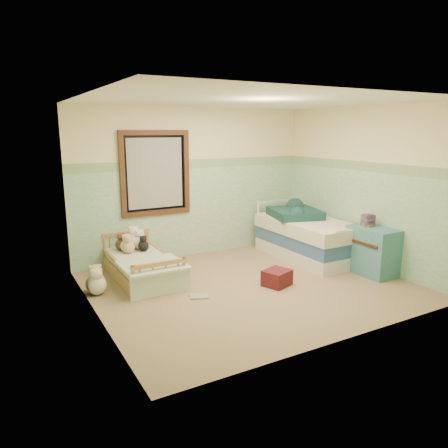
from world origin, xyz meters
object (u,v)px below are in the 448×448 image
toddler_bed_frame (142,271)px  plush_floor_tan (96,283)px  red_pillow (277,278)px  twin_bed_frame (307,252)px  dresser (372,251)px  floor_book (199,296)px  plush_floor_cream (97,286)px

toddler_bed_frame → plush_floor_tan: 0.78m
toddler_bed_frame → red_pillow: red_pillow is taller
twin_bed_frame → dresser: size_ratio=2.53×
dresser → red_pillow: dresser is taller
red_pillow → floor_book: (-1.14, 0.14, -0.10)m
plush_floor_tan → red_pillow: 2.47m
dresser → floor_book: (-2.68, 0.43, -0.35)m
plush_floor_cream → twin_bed_frame: bearing=-1.0°
plush_floor_cream → plush_floor_tan: 0.07m
toddler_bed_frame → plush_floor_cream: plush_floor_cream is taller
toddler_bed_frame → floor_book: toddler_bed_frame is taller
plush_floor_tan → floor_book: (1.14, -0.81, -0.12)m
toddler_bed_frame → dresser: dresser is taller
toddler_bed_frame → red_pillow: size_ratio=4.33×
dresser → floor_book: size_ratio=3.07×
toddler_bed_frame → plush_floor_cream: 0.81m
toddler_bed_frame → floor_book: bearing=-69.3°
red_pillow → floor_book: 1.15m
plush_floor_cream → plush_floor_tan: bearing=90.0°
red_pillow → plush_floor_cream: bearing=158.9°
plush_floor_cream → plush_floor_tan: size_ratio=0.91×
floor_book → toddler_bed_frame: bearing=132.2°
toddler_bed_frame → twin_bed_frame: bearing=-8.3°
plush_floor_tan → red_pillow: size_ratio=0.75×
plush_floor_tan → dresser: (3.82, -1.24, 0.22)m
twin_bed_frame → red_pillow: 1.47m
twin_bed_frame → dresser: 1.18m
red_pillow → floor_book: red_pillow is taller
plush_floor_tan → red_pillow: bearing=-22.7°
plush_floor_cream → twin_bed_frame: size_ratio=0.13×
plush_floor_cream → twin_bed_frame: (3.50, -0.06, -0.01)m
twin_bed_frame → dresser: dresser is taller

